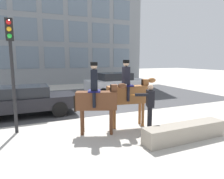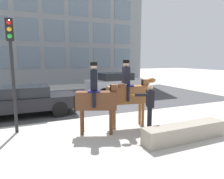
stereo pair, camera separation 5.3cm
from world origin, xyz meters
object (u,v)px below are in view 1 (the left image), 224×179
at_px(street_car_near_lane, 24,100).
at_px(street_car_far_lane, 116,83).
at_px(mounted_horse_lead, 97,98).
at_px(traffic_light, 11,58).
at_px(mounted_horse_companion, 129,93).
at_px(planter_ledge, 185,132).
at_px(pedestrian_bystander, 150,105).

bearing_deg(street_car_near_lane, street_car_far_lane, 29.24).
xyz_separation_m(mounted_horse_lead, street_car_near_lane, (-2.31, 3.37, -0.51)).
distance_m(street_car_near_lane, traffic_light, 2.91).
relative_size(mounted_horse_companion, planter_ledge, 0.87).
distance_m(traffic_light, planter_ledge, 6.17).
xyz_separation_m(mounted_horse_companion, street_car_near_lane, (-3.64, 3.15, -0.57)).
xyz_separation_m(street_car_far_lane, traffic_light, (-6.51, -5.69, 1.79)).
height_order(street_car_far_lane, planter_ledge, street_car_far_lane).
bearing_deg(pedestrian_bystander, mounted_horse_lead, -0.32).
bearing_deg(planter_ledge, street_car_near_lane, 132.62).
bearing_deg(street_car_far_lane, planter_ledge, -100.40).
bearing_deg(mounted_horse_companion, traffic_light, 175.50).
xyz_separation_m(mounted_horse_companion, traffic_light, (-3.93, 0.95, 1.31)).
bearing_deg(traffic_light, street_car_near_lane, 82.69).
xyz_separation_m(mounted_horse_lead, mounted_horse_companion, (1.33, 0.22, 0.06)).
bearing_deg(traffic_light, mounted_horse_lead, -24.30).
relative_size(mounted_horse_companion, pedestrian_bystander, 1.48).
xyz_separation_m(mounted_horse_lead, traffic_light, (-2.59, 1.17, 1.37)).
relative_size(street_car_far_lane, planter_ledge, 1.53).
xyz_separation_m(mounted_horse_companion, planter_ledge, (1.02, -1.91, -1.04)).
height_order(mounted_horse_lead, street_car_far_lane, mounted_horse_lead).
relative_size(mounted_horse_lead, mounted_horse_companion, 0.97).
height_order(mounted_horse_lead, pedestrian_bystander, mounted_horse_lead).
relative_size(street_car_far_lane, traffic_light, 1.16).
relative_size(mounted_horse_lead, street_car_near_lane, 0.54).
bearing_deg(street_car_near_lane, mounted_horse_companion, -40.84).
relative_size(mounted_horse_lead, street_car_far_lane, 0.55).
distance_m(pedestrian_bystander, street_car_far_lane, 7.92).
bearing_deg(street_car_near_lane, mounted_horse_lead, -55.59).
relative_size(mounted_horse_companion, traffic_light, 0.65).
height_order(pedestrian_bystander, street_car_far_lane, pedestrian_bystander).
xyz_separation_m(mounted_horse_lead, pedestrian_bystander, (1.64, -0.72, -0.22)).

